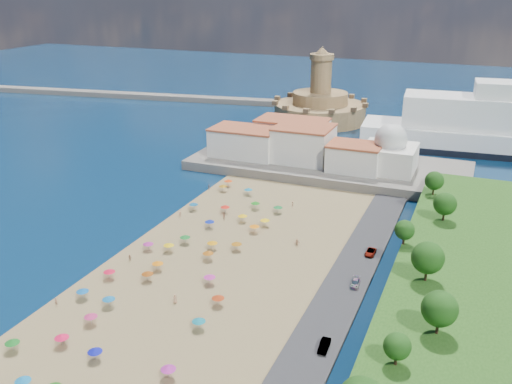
% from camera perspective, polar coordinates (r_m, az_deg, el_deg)
% --- Properties ---
extents(ground, '(700.00, 700.00, 0.00)m').
position_cam_1_polar(ground, '(130.51, -5.84, -6.63)').
color(ground, '#071938').
rests_on(ground, ground).
extents(terrace, '(90.00, 36.00, 3.00)m').
position_cam_1_polar(terrace, '(189.81, 7.21, 2.63)').
color(terrace, '#59544C').
rests_on(terrace, ground).
extents(jetty, '(18.00, 70.00, 2.40)m').
position_cam_1_polar(jetty, '(228.11, 4.23, 5.72)').
color(jetty, '#59544C').
rests_on(jetty, ground).
extents(breakwater, '(199.03, 34.77, 2.60)m').
position_cam_1_polar(breakwater, '(309.64, -10.72, 9.39)').
color(breakwater, '#59544C').
rests_on(breakwater, ground).
extents(waterfront_buildings, '(57.00, 29.00, 11.00)m').
position_cam_1_polar(waterfront_buildings, '(192.17, 3.58, 4.96)').
color(waterfront_buildings, silver).
rests_on(waterfront_buildings, terrace).
extents(domed_building, '(16.00, 16.00, 15.00)m').
position_cam_1_polar(domed_building, '(181.88, 13.23, 3.90)').
color(domed_building, silver).
rests_on(domed_building, terrace).
extents(fortress, '(40.00, 40.00, 32.40)m').
position_cam_1_polar(fortress, '(254.79, 6.41, 8.49)').
color(fortress, '#A27951').
rests_on(fortress, ground).
extents(beach_parasols, '(31.93, 113.84, 2.20)m').
position_cam_1_polar(beach_parasols, '(120.43, -9.20, -8.12)').
color(beach_parasols, gray).
rests_on(beach_parasols, beach).
extents(beachgoers, '(37.92, 97.40, 1.88)m').
position_cam_1_polar(beachgoers, '(126.48, -7.20, -7.05)').
color(beachgoers, tan).
rests_on(beachgoers, beach).
extents(parked_cars, '(2.15, 59.97, 1.45)m').
position_cam_1_polar(parked_cars, '(109.19, 8.47, -11.81)').
color(parked_cars, gray).
rests_on(parked_cars, promenade).
extents(hillside_trees, '(15.27, 111.49, 7.87)m').
position_cam_1_polar(hillside_trees, '(105.53, 15.66, -8.05)').
color(hillside_trees, '#382314').
rests_on(hillside_trees, hillside).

